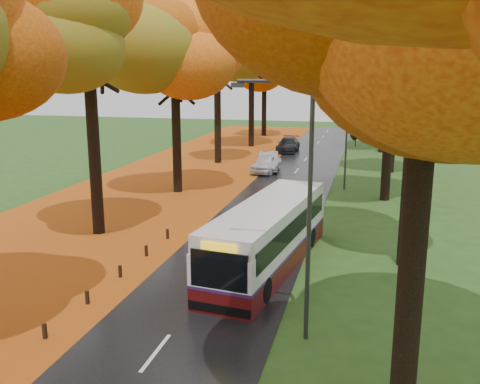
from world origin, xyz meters
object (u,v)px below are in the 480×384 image
at_px(streetlamp_mid, 343,122).
at_px(streetlamp_far, 355,103).
at_px(bus, 268,234).
at_px(car_silver, 268,161).
at_px(streetlamp_near, 301,191).
at_px(car_white, 266,163).
at_px(car_dark, 288,145).

relative_size(streetlamp_mid, streetlamp_far, 1.00).
distance_m(bus, car_silver, 22.44).
bearing_deg(streetlamp_near, bus, 109.69).
xyz_separation_m(car_white, car_dark, (0.00, 11.60, -0.02)).
bearing_deg(streetlamp_mid, streetlamp_near, -90.00).
xyz_separation_m(streetlamp_far, car_white, (-6.30, -17.14, -3.95)).
bearing_deg(car_white, streetlamp_mid, -31.70).
height_order(streetlamp_far, car_silver, streetlamp_far).
distance_m(streetlamp_near, streetlamp_mid, 22.00).
distance_m(streetlamp_mid, streetlamp_far, 22.00).
bearing_deg(car_silver, car_dark, 80.42).
bearing_deg(streetlamp_near, streetlamp_mid, 90.00).
relative_size(streetlamp_mid, car_dark, 1.65).
height_order(streetlamp_near, car_dark, streetlamp_near).
relative_size(car_silver, car_dark, 0.93).
distance_m(streetlamp_far, car_white, 18.68).
bearing_deg(car_white, streetlamp_far, 75.78).
relative_size(streetlamp_mid, car_silver, 1.78).
relative_size(streetlamp_far, car_silver, 1.78).
distance_m(streetlamp_mid, car_dark, 18.07).
distance_m(streetlamp_near, car_dark, 39.18).
bearing_deg(car_white, car_dark, 95.95).
xyz_separation_m(streetlamp_mid, bus, (-2.08, -16.18, -3.24)).
bearing_deg(car_dark, car_white, -90.12).
height_order(car_silver, car_dark, car_silver).
relative_size(streetlamp_mid, bus, 0.75).
bearing_deg(bus, streetlamp_mid, 90.41).
height_order(streetlamp_far, bus, streetlamp_far).
height_order(bus, car_white, bus).
distance_m(streetlamp_mid, car_silver, 9.45).
distance_m(streetlamp_near, bus, 6.98).
distance_m(streetlamp_far, car_silver, 17.78).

